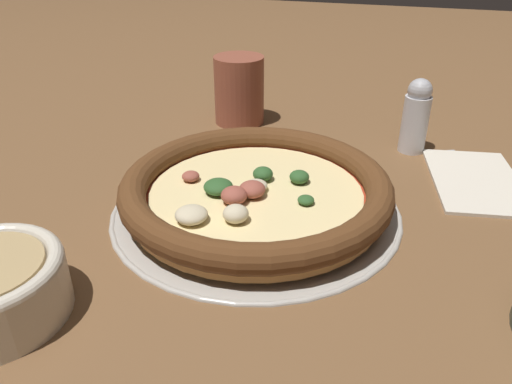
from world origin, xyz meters
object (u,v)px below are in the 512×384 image
(pizza, at_px, (256,190))
(fork, at_px, (480,178))
(napkin, at_px, (476,179))
(pizza_tray, at_px, (256,207))
(drinking_cup, at_px, (239,90))
(pepper_shaker, at_px, (416,116))

(pizza, xyz_separation_m, fork, (-0.15, 0.24, -0.02))
(napkin, bearing_deg, fork, 149.65)
(pizza_tray, xyz_separation_m, fork, (-0.15, 0.24, -0.00))
(drinking_cup, height_order, napkin, drinking_cup)
(fork, bearing_deg, pepper_shaker, 26.49)
(pizza, relative_size, napkin, 1.61)
(drinking_cup, bearing_deg, pepper_shaker, 82.68)
(pizza_tray, bearing_deg, pepper_shaker, 144.23)
(napkin, xyz_separation_m, pepper_shaker, (-0.07, -0.08, 0.05))
(pizza_tray, bearing_deg, drinking_cup, -157.03)
(napkin, bearing_deg, pizza_tray, -58.82)
(drinking_cup, relative_size, fork, 0.56)
(pizza_tray, height_order, drinking_cup, drinking_cup)
(napkin, bearing_deg, pepper_shaker, -132.46)
(fork, relative_size, pepper_shaker, 1.80)
(drinking_cup, distance_m, napkin, 0.36)
(pizza, xyz_separation_m, drinking_cup, (-0.25, -0.10, 0.03))
(fork, bearing_deg, pizza, 95.98)
(pizza_tray, xyz_separation_m, drinking_cup, (-0.25, -0.10, 0.05))
(drinking_cup, bearing_deg, pizza, 22.85)
(pizza, distance_m, pepper_shaker, 0.27)
(fork, xyz_separation_m, pepper_shaker, (-0.06, -0.08, 0.05))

